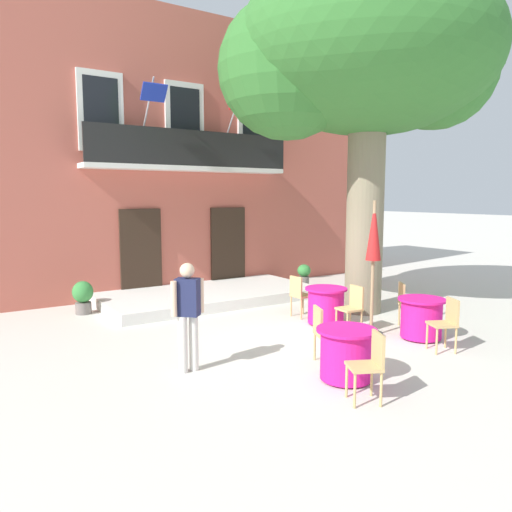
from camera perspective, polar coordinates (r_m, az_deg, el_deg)
ground_plane at (r=9.28m, az=2.72°, el=-9.47°), size 120.00×120.00×0.00m
building_facade at (r=15.33m, az=-11.50°, el=11.06°), size 13.00×5.09×7.50m
entrance_step_platform at (r=12.50m, az=-5.41°, el=-4.58°), size 5.41×2.70×0.25m
plane_tree at (r=11.57m, az=12.53°, el=21.52°), size 6.07×5.33×7.51m
cafe_table_near_tree at (r=9.60m, az=18.70°, el=-6.85°), size 0.86×0.86×0.76m
cafe_chair_near_tree_0 at (r=10.25m, az=17.14°, el=-5.13°), size 0.56×0.56×0.91m
cafe_chair_near_tree_1 at (r=8.96m, az=21.29°, el=-7.05°), size 0.53×0.53×0.91m
cafe_table_middle at (r=7.23m, az=10.46°, el=-11.15°), size 0.86×0.86×0.76m
cafe_chair_middle_0 at (r=6.54m, az=13.13°, el=-11.93°), size 0.54×0.54×0.91m
cafe_chair_middle_1 at (r=7.84m, az=7.94°, el=-8.61°), size 0.52×0.52×0.91m
cafe_table_front at (r=10.22m, az=8.14°, el=-5.71°), size 0.86×0.86×0.76m
cafe_chair_front_0 at (r=9.65m, az=11.15°, el=-5.69°), size 0.43×0.43×0.91m
cafe_chair_front_1 at (r=10.69m, az=5.10°, el=-4.36°), size 0.41×0.41×0.91m
cafe_umbrella at (r=9.27m, az=13.53°, el=0.85°), size 0.44×0.44×2.55m
ground_planter_left at (r=11.64m, az=-19.52°, el=-4.39°), size 0.46×0.46×0.74m
ground_planter_right at (r=14.11m, az=5.62°, el=-2.18°), size 0.38×0.38×0.68m
pedestrian_near_entrance at (r=7.39m, az=-7.95°, el=-6.35°), size 0.53×0.40×1.65m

